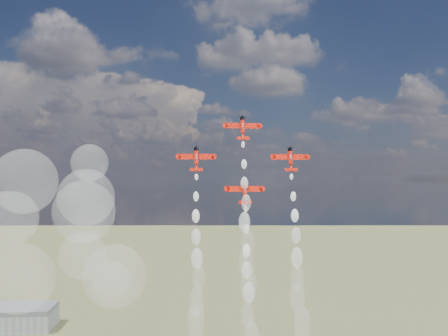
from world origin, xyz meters
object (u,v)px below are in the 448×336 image
plane_lead (243,128)px  plane_left (196,159)px  plane_slot (245,191)px  plane_right (291,159)px  hangar (11,317)px

plane_lead → plane_left: plane_lead is taller
plane_slot → plane_left: bearing=169.7°
plane_left → plane_right: bearing=0.0°
plane_lead → plane_right: size_ratio=1.00×
plane_left → plane_slot: size_ratio=1.00×
plane_lead → plane_right: (14.35, -2.62, -9.70)m
hangar → plane_slot: size_ratio=4.71×
plane_right → plane_left: bearing=180.0°
plane_left → hangar: bearing=122.7°
plane_right → hangar: bearing=129.3°
hangar → plane_slot: bearing=-54.3°
plane_left → plane_slot: 17.51m
hangar → plane_slot: (119.12, -165.94, 78.16)m
hangar → plane_right: size_ratio=4.71×
plane_lead → plane_right: 17.51m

